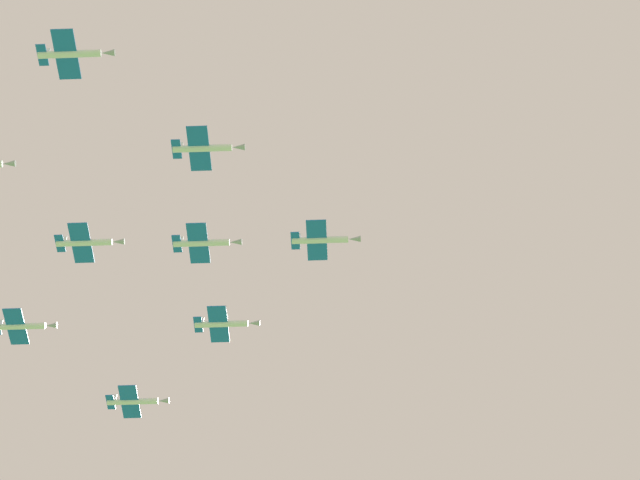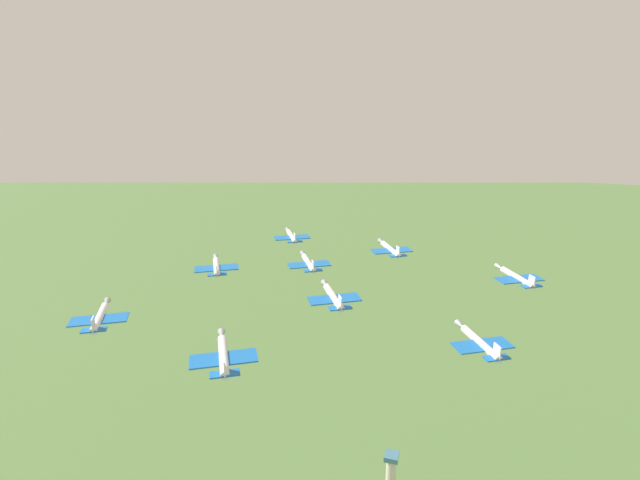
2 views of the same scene
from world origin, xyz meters
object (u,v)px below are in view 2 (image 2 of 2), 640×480
jet_port_outer (308,263)px  jet_port_trail (333,297)px  jet_lead (292,236)px  jet_starboard_trail (223,355)px  jet_starboard_outer (100,317)px  jet_tail_end (480,342)px  jet_port_inner (216,266)px  jet_starboard_inner (390,249)px  control_tower (391,477)px  jet_center_rear (517,277)px

jet_port_outer → jet_port_trail: size_ratio=1.00×
jet_lead → jet_starboard_trail: size_ratio=1.00×
jet_port_outer → jet_starboard_trail: jet_starboard_trail is taller
jet_starboard_outer → jet_tail_end: bearing=-18.4°
jet_port_inner → jet_port_outer: (-6.70, 14.81, -0.05)m
jet_starboard_inner → jet_starboard_trail: jet_starboard_inner is taller
control_tower → jet_port_outer: 164.56m
control_tower → jet_port_trail: 174.82m
jet_starboard_inner → jet_starboard_trail: 45.73m
jet_starboard_outer → jet_port_trail: bearing=-5.7°
jet_port_inner → jet_starboard_trail: jet_starboard_trail is taller
jet_lead → jet_starboard_inner: bearing=-45.0°
control_tower → jet_port_trail: jet_port_trail is taller
control_tower → jet_center_rear: jet_center_rear is taller
control_tower → jet_starboard_outer: (126.31, -25.46, 132.14)m
jet_center_rear → jet_starboard_outer: bearing=-180.0°
jet_starboard_outer → jet_lead: bearing=45.0°
jet_center_rear → jet_port_trail: bearing=-174.3°
jet_lead → jet_starboard_trail: jet_starboard_trail is taller
jet_lead → jet_port_outer: bearing=-90.0°
jet_port_outer → jet_starboard_outer: (28.79, -20.71, -0.32)m
jet_port_outer → jet_center_rear: (-3.59, 35.28, -0.09)m
jet_center_rear → jet_tail_end: (22.09, -5.90, -1.46)m
jet_starboard_outer → jet_tail_end: size_ratio=1.00×
jet_lead → jet_tail_end: (33.89, 38.28, -1.44)m
jet_starboard_outer → jet_center_rear: (-32.38, 55.98, 0.24)m
jet_port_inner → jet_starboard_outer: (22.09, -5.90, -0.37)m
jet_port_inner → jet_starboard_trail: (27.99, 16.19, 0.77)m
jet_lead → jet_starboard_inner: size_ratio=1.00×
jet_starboard_inner → jet_port_trail: jet_starboard_inner is taller
jet_port_outer → jet_starboard_inner: bearing=5.7°
jet_starboard_outer → jet_tail_end: (-10.29, 50.08, -1.22)m
control_tower → jet_port_outer: (97.53, -4.75, 132.47)m
jet_starboard_outer → jet_tail_end: jet_starboard_outer is taller
jet_port_trail → jet_starboard_trail: jet_port_trail is taller
jet_starboard_inner → jet_starboard_outer: size_ratio=1.00×
jet_starboard_inner → jet_tail_end: jet_starboard_inner is taller
jet_lead → jet_tail_end: bearing=-71.6°
jet_port_trail → control_tower: bearing=62.1°
jet_lead → jet_port_outer: 17.79m
jet_port_inner → jet_port_outer: 16.25m
jet_lead → jet_center_rear: bearing=-45.0°
jet_starboard_inner → jet_starboard_trail: (44.18, -11.80, -0.11)m
jet_lead → jet_starboard_trail: 51.14m
jet_lead → jet_starboard_inner: 22.89m
jet_lead → jet_port_outer: jet_port_outer is taller
jet_port_inner → jet_starboard_outer: size_ratio=1.00×
jet_port_inner → jet_center_rear: bearing=-18.4°
jet_center_rear → jet_starboard_inner: bearing=135.0°
jet_lead → jet_port_trail: 35.59m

